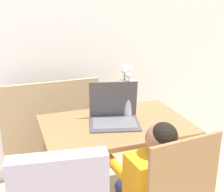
% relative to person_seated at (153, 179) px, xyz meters
% --- Properties ---
extents(wall_back, '(6.40, 0.05, 2.50)m').
position_rel_person_seated_xyz_m(wall_back, '(-0.11, 1.21, 0.66)').
color(wall_back, white).
rests_on(wall_back, ground_plane).
extents(dining_table, '(0.96, 0.63, 0.71)m').
position_rel_person_seated_xyz_m(dining_table, '(-0.03, 0.50, 0.01)').
color(dining_table, olive).
rests_on(dining_table, ground_plane).
extents(person_seated, '(0.38, 0.45, 0.94)m').
position_rel_person_seated_xyz_m(person_seated, '(0.00, 0.00, 0.00)').
color(person_seated, orange).
rests_on(person_seated, ground_plane).
extents(laptop, '(0.38, 0.33, 0.26)m').
position_rel_person_seated_xyz_m(laptop, '(-0.03, 0.53, 0.18)').
color(laptop, '#4C4C51').
rests_on(laptop, dining_table).
extents(flower_vase, '(0.10, 0.10, 0.33)m').
position_rel_person_seated_xyz_m(flower_vase, '(0.13, 0.71, 0.26)').
color(flower_vase, silver).
rests_on(flower_vase, dining_table).
extents(water_bottle, '(0.06, 0.06, 0.25)m').
position_rel_person_seated_xyz_m(water_bottle, '(0.09, 0.59, 0.24)').
color(water_bottle, silver).
rests_on(water_bottle, dining_table).
extents(cardboard_panel, '(0.78, 0.14, 0.88)m').
position_rel_person_seated_xyz_m(cardboard_panel, '(-0.37, 1.09, -0.15)').
color(cardboard_panel, tan).
rests_on(cardboard_panel, ground_plane).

